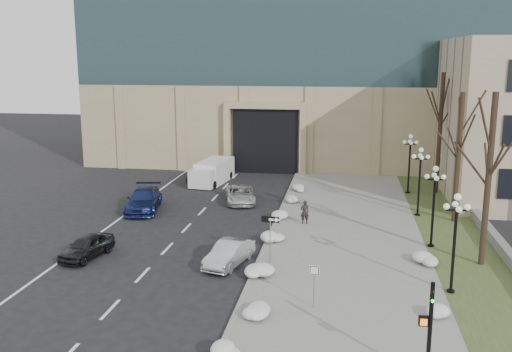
# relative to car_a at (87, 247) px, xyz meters

# --- Properties ---
(ground) EXTENTS (160.00, 160.00, 0.00)m
(ground) POSITION_rel_car_a_xyz_m (10.34, -7.95, -0.62)
(ground) COLOR black
(ground) RESTS_ON ground
(sidewalk) EXTENTS (9.00, 40.00, 0.12)m
(sidewalk) POSITION_rel_car_a_xyz_m (13.84, 6.05, -0.56)
(sidewalk) COLOR gray
(sidewalk) RESTS_ON ground
(curb) EXTENTS (0.30, 40.00, 0.14)m
(curb) POSITION_rel_car_a_xyz_m (9.34, 6.05, -0.55)
(curb) COLOR gray
(curb) RESTS_ON ground
(grass_strip) EXTENTS (4.00, 40.00, 0.10)m
(grass_strip) POSITION_rel_car_a_xyz_m (20.34, 6.05, -0.57)
(grass_strip) COLOR #3A4824
(grass_strip) RESTS_ON ground
(stone_wall) EXTENTS (0.50, 30.00, 0.70)m
(stone_wall) POSITION_rel_car_a_xyz_m (22.34, 8.05, -0.27)
(stone_wall) COLOR gray
(stone_wall) RESTS_ON ground
(car_a) EXTENTS (2.17, 3.86, 1.24)m
(car_a) POSITION_rel_car_a_xyz_m (0.00, 0.00, 0.00)
(car_a) COLOR black
(car_a) RESTS_ON ground
(car_b) EXTENTS (2.26, 4.04, 1.26)m
(car_b) POSITION_rel_car_a_xyz_m (7.84, 0.11, 0.01)
(car_b) COLOR #ACAEB4
(car_b) RESTS_ON ground
(car_c) EXTENTS (3.13, 5.60, 1.53)m
(car_c) POSITION_rel_car_a_xyz_m (-0.31, 9.71, 0.15)
(car_c) COLOR navy
(car_c) RESTS_ON ground
(car_d) EXTENTS (3.02, 4.77, 1.23)m
(car_d) POSITION_rel_car_a_xyz_m (6.05, 12.91, -0.01)
(car_d) COLOR silver
(car_d) RESTS_ON ground
(car_e) EXTENTS (2.07, 4.16, 1.36)m
(car_e) POSITION_rel_car_a_xyz_m (1.23, 19.99, 0.06)
(car_e) COLOR #2A2A2F
(car_e) RESTS_ON ground
(pedestrian) EXTENTS (0.64, 0.51, 1.54)m
(pedestrian) POSITION_rel_car_a_xyz_m (11.20, 7.83, 0.27)
(pedestrian) COLOR black
(pedestrian) RESTS_ON sidewalk
(box_truck) EXTENTS (2.78, 6.12, 1.87)m
(box_truck) POSITION_rel_car_a_xyz_m (2.43, 19.14, 0.29)
(box_truck) COLOR silver
(box_truck) RESTS_ON ground
(one_way_sign) EXTENTS (0.99, 0.28, 2.65)m
(one_way_sign) POSITION_rel_car_a_xyz_m (10.11, 0.38, 1.56)
(one_way_sign) COLOR slate
(one_way_sign) RESTS_ON ground
(keep_sign) EXTENTS (0.43, 0.08, 2.02)m
(keep_sign) POSITION_rel_car_a_xyz_m (12.51, -4.59, 0.86)
(keep_sign) COLOR slate
(keep_sign) RESTS_ON ground
(traffic_signal) EXTENTS (0.61, 0.81, 3.61)m
(traffic_signal) POSITION_rel_car_a_xyz_m (16.53, -9.67, 1.17)
(traffic_signal) COLOR black
(traffic_signal) RESTS_ON ground
(snow_clump_b) EXTENTS (1.10, 1.60, 0.36)m
(snow_clump_b) POSITION_rel_car_a_xyz_m (9.90, -5.85, -0.32)
(snow_clump_b) COLOR white
(snow_clump_b) RESTS_ON sidewalk
(snow_clump_c) EXTENTS (1.10, 1.60, 0.36)m
(snow_clump_c) POSITION_rel_car_a_xyz_m (9.58, -1.10, -0.32)
(snow_clump_c) COLOR white
(snow_clump_c) RESTS_ON sidewalk
(snow_clump_d) EXTENTS (1.10, 1.60, 0.36)m
(snow_clump_d) POSITION_rel_car_a_xyz_m (9.70, 4.04, -0.32)
(snow_clump_d) COLOR white
(snow_clump_d) RESTS_ON sidewalk
(snow_clump_e) EXTENTS (1.10, 1.60, 0.36)m
(snow_clump_e) POSITION_rel_car_a_xyz_m (9.56, 8.31, -0.32)
(snow_clump_e) COLOR white
(snow_clump_e) RESTS_ON sidewalk
(snow_clump_f) EXTENTS (1.10, 1.60, 0.36)m
(snow_clump_f) POSITION_rel_car_a_xyz_m (9.77, 13.08, -0.32)
(snow_clump_f) COLOR white
(snow_clump_f) RESTS_ON sidewalk
(snow_clump_g) EXTENTS (1.10, 1.60, 0.36)m
(snow_clump_g) POSITION_rel_car_a_xyz_m (9.89, 16.77, -0.32)
(snow_clump_g) COLOR white
(snow_clump_g) RESTS_ON sidewalk
(snow_clump_h) EXTENTS (1.10, 1.60, 0.36)m
(snow_clump_h) POSITION_rel_car_a_xyz_m (17.82, -4.85, -0.32)
(snow_clump_h) COLOR white
(snow_clump_h) RESTS_ON sidewalk
(snow_clump_i) EXTENTS (1.10, 1.60, 0.36)m
(snow_clump_i) POSITION_rel_car_a_xyz_m (17.98, 1.41, -0.32)
(snow_clump_i) COLOR white
(snow_clump_i) RESTS_ON sidewalk
(lamppost_a) EXTENTS (1.18, 1.18, 4.76)m
(lamppost_a) POSITION_rel_car_a_xyz_m (18.64, -1.95, 2.45)
(lamppost_a) COLOR black
(lamppost_a) RESTS_ON ground
(lamppost_b) EXTENTS (1.18, 1.18, 4.76)m
(lamppost_b) POSITION_rel_car_a_xyz_m (18.64, 4.55, 2.45)
(lamppost_b) COLOR black
(lamppost_b) RESTS_ON ground
(lamppost_c) EXTENTS (1.18, 1.18, 4.76)m
(lamppost_c) POSITION_rel_car_a_xyz_m (18.64, 11.05, 2.45)
(lamppost_c) COLOR black
(lamppost_c) RESTS_ON ground
(lamppost_d) EXTENTS (1.18, 1.18, 4.76)m
(lamppost_d) POSITION_rel_car_a_xyz_m (18.64, 17.55, 2.45)
(lamppost_d) COLOR black
(lamppost_d) RESTS_ON ground
(tree_near) EXTENTS (3.20, 3.20, 9.00)m
(tree_near) POSITION_rel_car_a_xyz_m (20.84, 2.05, 5.21)
(tree_near) COLOR black
(tree_near) RESTS_ON ground
(tree_mid) EXTENTS (3.20, 3.20, 8.50)m
(tree_mid) POSITION_rel_car_a_xyz_m (20.84, 10.05, 4.88)
(tree_mid) COLOR black
(tree_mid) RESTS_ON ground
(tree_far) EXTENTS (3.20, 3.20, 9.50)m
(tree_far) POSITION_rel_car_a_xyz_m (20.84, 18.05, 5.53)
(tree_far) COLOR black
(tree_far) RESTS_ON ground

